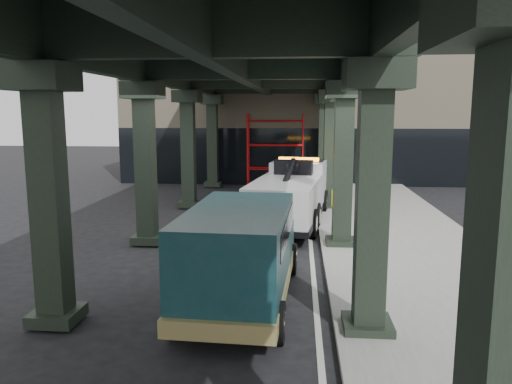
% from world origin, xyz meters
% --- Properties ---
extents(ground, '(90.00, 90.00, 0.00)m').
position_xyz_m(ground, '(0.00, 0.00, 0.00)').
color(ground, black).
rests_on(ground, ground).
extents(sidewalk, '(5.00, 40.00, 0.15)m').
position_xyz_m(sidewalk, '(4.50, 2.00, 0.07)').
color(sidewalk, gray).
rests_on(sidewalk, ground).
extents(lane_stripe, '(0.12, 38.00, 0.01)m').
position_xyz_m(lane_stripe, '(1.70, 2.00, 0.01)').
color(lane_stripe, silver).
rests_on(lane_stripe, ground).
extents(viaduct, '(7.40, 32.00, 6.40)m').
position_xyz_m(viaduct, '(-0.40, 2.00, 5.46)').
color(viaduct, black).
rests_on(viaduct, ground).
extents(building, '(22.00, 10.00, 8.00)m').
position_xyz_m(building, '(2.00, 20.00, 4.00)').
color(building, '#C6B793').
rests_on(building, ground).
extents(scaffolding, '(3.08, 0.88, 4.00)m').
position_xyz_m(scaffolding, '(0.00, 14.64, 2.11)').
color(scaffolding, red).
rests_on(scaffolding, ground).
extents(tow_truck, '(3.02, 7.63, 2.44)m').
position_xyz_m(tow_truck, '(1.06, 5.37, 1.19)').
color(tow_truck, black).
rests_on(tow_truck, ground).
extents(towed_van, '(2.38, 5.46, 2.18)m').
position_xyz_m(towed_van, '(0.09, -2.70, 1.17)').
color(towed_van, '#0F3338').
rests_on(towed_van, ground).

